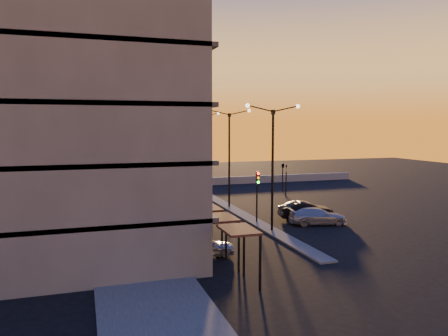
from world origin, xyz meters
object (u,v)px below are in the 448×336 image
streetlamp_mid (229,150)px  car_wagon (318,216)px  traffic_light_main (258,188)px  car_hatchback (204,246)px  car_sedan (306,210)px

streetlamp_mid → car_wagon: size_ratio=2.05×
traffic_light_main → car_wagon: 5.33m
streetlamp_mid → car_wagon: streetlamp_mid is taller
streetlamp_mid → car_hatchback: 16.56m
traffic_light_main → car_hatchback: bearing=-131.8°
traffic_light_main → car_sedan: 5.05m
car_hatchback → traffic_light_main: bearing=-39.1°
streetlamp_mid → traffic_light_main: size_ratio=2.24×
traffic_light_main → car_wagon: traffic_light_main is taller
streetlamp_mid → car_hatchback: (-6.50, -14.41, -4.95)m
car_hatchback → car_wagon: bearing=-60.8°
streetlamp_mid → car_wagon: bearing=-63.2°
traffic_light_main → car_hatchback: (-6.50, -7.28, -2.25)m
streetlamp_mid → car_sedan: 9.52m
traffic_light_main → car_sedan: traffic_light_main is taller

